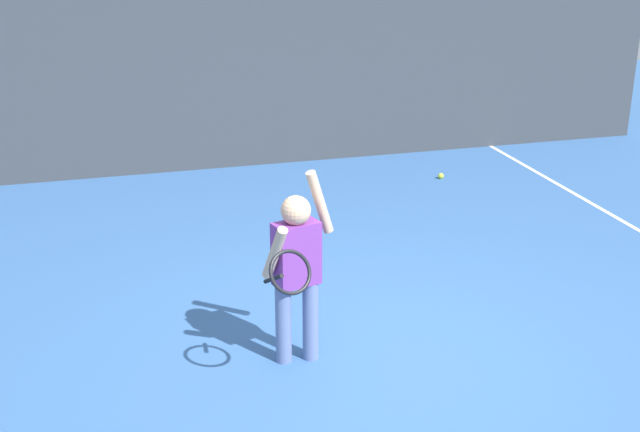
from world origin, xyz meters
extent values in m
plane|color=#335B93|center=(0.00, 0.00, 0.00)|extent=(20.00, 20.00, 0.00)
cube|color=#383D42|center=(0.00, 4.85, 1.68)|extent=(10.55, 0.08, 3.35)
cylinder|color=slate|center=(-1.71, 4.91, 1.75)|extent=(0.09, 0.09, 3.50)
cylinder|color=slate|center=(1.71, 4.91, 1.75)|extent=(0.09, 0.09, 3.50)
cylinder|color=slate|center=(5.12, 4.91, 1.75)|extent=(0.09, 0.09, 3.50)
cylinder|color=slate|center=(-0.71, 0.17, 0.29)|extent=(0.11, 0.11, 0.58)
cylinder|color=slate|center=(-0.52, 0.16, 0.29)|extent=(0.11, 0.11, 0.58)
cube|color=#72338C|center=(-0.62, 0.17, 0.80)|extent=(0.33, 0.24, 0.44)
sphere|color=tan|center=(-0.62, 0.17, 1.10)|extent=(0.20, 0.20, 0.20)
cylinder|color=tan|center=(-0.44, 0.24, 1.12)|extent=(0.22, 0.12, 0.46)
cylinder|color=tan|center=(-0.79, 0.06, 0.87)|extent=(0.14, 0.30, 0.43)
cylinder|color=black|center=(-0.83, -0.08, 0.75)|extent=(0.09, 0.24, 0.15)
torus|color=black|center=(-0.77, -0.29, 0.88)|extent=(0.32, 0.23, 0.26)
sphere|color=#CCE033|center=(2.00, 3.69, 0.03)|extent=(0.07, 0.07, 0.07)
camera|label=1|loc=(-1.83, -4.73, 2.95)|focal=46.38mm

